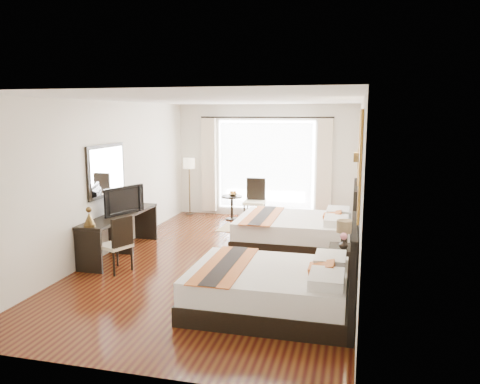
% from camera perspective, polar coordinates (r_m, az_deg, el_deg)
% --- Properties ---
extents(floor, '(4.50, 7.50, 0.01)m').
position_cam_1_polar(floor, '(8.38, -1.79, -8.37)').
color(floor, '#340E09').
rests_on(floor, ground).
extents(ceiling, '(4.50, 7.50, 0.02)m').
position_cam_1_polar(ceiling, '(7.97, -1.90, 11.11)').
color(ceiling, white).
rests_on(ceiling, wall_headboard).
extents(wall_headboard, '(0.01, 7.50, 2.80)m').
position_cam_1_polar(wall_headboard, '(7.76, 14.32, 0.56)').
color(wall_headboard, silver).
rests_on(wall_headboard, floor).
extents(wall_desk, '(0.01, 7.50, 2.80)m').
position_cam_1_polar(wall_desk, '(8.93, -15.85, 1.64)').
color(wall_desk, silver).
rests_on(wall_desk, floor).
extents(wall_window, '(4.50, 0.01, 2.80)m').
position_cam_1_polar(wall_window, '(11.68, 3.18, 3.77)').
color(wall_window, silver).
rests_on(wall_window, floor).
extents(wall_entry, '(4.50, 0.01, 2.80)m').
position_cam_1_polar(wall_entry, '(4.64, -14.61, -5.42)').
color(wall_entry, silver).
rests_on(wall_entry, floor).
extents(window_glass, '(2.40, 0.02, 2.20)m').
position_cam_1_polar(window_glass, '(11.67, 3.16, 3.28)').
color(window_glass, white).
rests_on(window_glass, wall_window).
extents(sheer_curtain, '(2.30, 0.02, 2.10)m').
position_cam_1_polar(sheer_curtain, '(11.62, 3.10, 3.25)').
color(sheer_curtain, white).
rests_on(sheer_curtain, wall_window).
extents(drape_left, '(0.35, 0.14, 2.35)m').
position_cam_1_polar(drape_left, '(11.94, -3.80, 3.31)').
color(drape_left, beige).
rests_on(drape_left, floor).
extents(drape_right, '(0.35, 0.14, 2.35)m').
position_cam_1_polar(drape_right, '(11.40, 10.25, 2.88)').
color(drape_right, beige).
rests_on(drape_right, floor).
extents(art_panel_near, '(0.03, 0.50, 1.35)m').
position_cam_1_polar(art_panel_near, '(5.83, 14.44, 3.11)').
color(art_panel_near, brown).
rests_on(art_panel_near, wall_headboard).
extents(art_panel_far, '(0.03, 0.50, 1.35)m').
position_cam_1_polar(art_panel_far, '(8.84, 14.35, 5.21)').
color(art_panel_far, brown).
rests_on(art_panel_far, wall_headboard).
extents(wall_sconce, '(0.10, 0.14, 0.14)m').
position_cam_1_polar(wall_sconce, '(7.31, 14.07, 4.14)').
color(wall_sconce, '#49361A').
rests_on(wall_sconce, wall_headboard).
extents(mirror_frame, '(0.04, 1.25, 0.95)m').
position_cam_1_polar(mirror_frame, '(8.84, -15.99, 2.53)').
color(mirror_frame, black).
rests_on(mirror_frame, wall_desk).
extents(mirror_glass, '(0.01, 1.12, 0.82)m').
position_cam_1_polar(mirror_glass, '(8.82, -15.85, 2.53)').
color(mirror_glass, white).
rests_on(mirror_glass, mirror_frame).
extents(bed_near, '(2.16, 1.69, 1.22)m').
position_cam_1_polar(bed_near, '(6.29, 4.44, -11.50)').
color(bed_near, black).
rests_on(bed_near, floor).
extents(bed_far, '(2.27, 1.77, 1.28)m').
position_cam_1_polar(bed_far, '(9.15, 7.27, -4.70)').
color(bed_far, black).
rests_on(bed_far, floor).
extents(nightstand, '(0.42, 0.52, 0.50)m').
position_cam_1_polar(nightstand, '(7.64, 12.34, -8.36)').
color(nightstand, black).
rests_on(nightstand, floor).
extents(table_lamp, '(0.25, 0.25, 0.40)m').
position_cam_1_polar(table_lamp, '(7.61, 12.63, -4.35)').
color(table_lamp, black).
rests_on(table_lamp, nightstand).
extents(vase, '(0.18, 0.18, 0.15)m').
position_cam_1_polar(vase, '(7.43, 12.50, -6.29)').
color(vase, black).
rests_on(vase, nightstand).
extents(console_desk, '(0.50, 2.20, 0.76)m').
position_cam_1_polar(console_desk, '(8.94, -14.36, -4.97)').
color(console_desk, black).
rests_on(console_desk, floor).
extents(television, '(0.43, 0.87, 0.51)m').
position_cam_1_polar(television, '(8.83, -14.29, -0.93)').
color(television, black).
rests_on(television, console_desk).
extents(bronze_figurine, '(0.23, 0.23, 0.29)m').
position_cam_1_polar(bronze_figurine, '(7.98, -17.91, -3.04)').
color(bronze_figurine, '#49361A').
rests_on(bronze_figurine, console_desk).
extents(desk_chair, '(0.57, 0.57, 0.93)m').
position_cam_1_polar(desk_chair, '(8.01, -14.84, -7.39)').
color(desk_chair, beige).
rests_on(desk_chair, floor).
extents(floor_lamp, '(0.29, 0.29, 1.46)m').
position_cam_1_polar(floor_lamp, '(11.93, -6.22, 3.02)').
color(floor_lamp, black).
rests_on(floor_lamp, floor).
extents(side_table, '(0.51, 0.51, 0.59)m').
position_cam_1_polar(side_table, '(11.46, -0.99, -1.92)').
color(side_table, black).
rests_on(side_table, floor).
extents(fruit_bowl, '(0.24, 0.24, 0.05)m').
position_cam_1_polar(fruit_bowl, '(11.38, -0.87, -0.34)').
color(fruit_bowl, '#433118').
rests_on(fruit_bowl, side_table).
extents(window_chair, '(0.51, 0.51, 1.05)m').
position_cam_1_polar(window_chair, '(11.14, 1.79, -2.13)').
color(window_chair, beige).
rests_on(window_chair, floor).
extents(jute_rug, '(1.23, 0.88, 0.01)m').
position_cam_1_polar(jute_rug, '(10.57, 0.75, -4.51)').
color(jute_rug, '#9D8B5E').
rests_on(jute_rug, floor).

